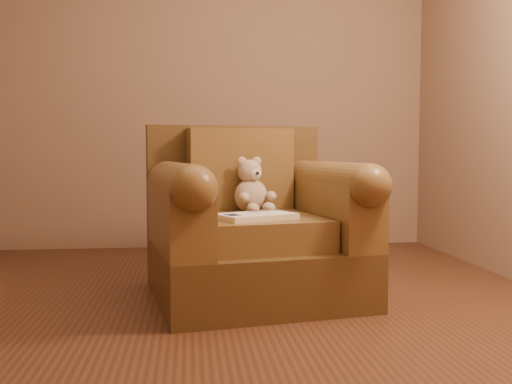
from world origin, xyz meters
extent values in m
plane|color=#532E1C|center=(0.00, 0.00, 0.00)|extent=(4.00, 4.00, 0.00)
cube|color=#8E6D57|center=(0.00, 2.00, 1.35)|extent=(4.00, 0.02, 2.70)
cube|color=#52391B|center=(0.27, 0.18, 0.16)|extent=(1.28, 1.23, 0.31)
cube|color=#52391B|center=(0.19, 0.64, 0.66)|extent=(1.12, 0.30, 0.69)
cube|color=brown|center=(0.28, 0.12, 0.39)|extent=(0.77, 0.88, 0.17)
cube|color=brown|center=(0.22, 0.50, 0.73)|extent=(0.67, 0.28, 0.50)
cube|color=brown|center=(-0.15, 0.04, 0.49)|extent=(0.38, 0.97, 0.36)
cube|color=brown|center=(0.72, 0.20, 0.49)|extent=(0.38, 0.97, 0.36)
cylinder|color=brown|center=(-0.15, 0.04, 0.67)|extent=(0.38, 0.97, 0.22)
cylinder|color=brown|center=(0.72, 0.20, 0.67)|extent=(0.38, 0.97, 0.22)
ellipsoid|color=tan|center=(0.27, 0.33, 0.57)|extent=(0.20, 0.18, 0.21)
sphere|color=tan|center=(0.26, 0.34, 0.72)|extent=(0.14, 0.14, 0.14)
ellipsoid|color=tan|center=(0.21, 0.33, 0.78)|extent=(0.06, 0.03, 0.06)
ellipsoid|color=tan|center=(0.31, 0.37, 0.78)|extent=(0.06, 0.03, 0.06)
ellipsoid|color=beige|center=(0.29, 0.28, 0.70)|extent=(0.07, 0.05, 0.06)
sphere|color=black|center=(0.30, 0.26, 0.71)|extent=(0.02, 0.02, 0.02)
ellipsoid|color=tan|center=(0.22, 0.22, 0.57)|extent=(0.07, 0.13, 0.07)
ellipsoid|color=tan|center=(0.38, 0.29, 0.57)|extent=(0.07, 0.13, 0.07)
ellipsoid|color=tan|center=(0.27, 0.20, 0.51)|extent=(0.08, 0.13, 0.07)
ellipsoid|color=tan|center=(0.36, 0.24, 0.51)|extent=(0.08, 0.13, 0.07)
cube|color=beige|center=(0.26, -0.04, 0.49)|extent=(0.46, 0.39, 0.03)
cube|color=white|center=(0.17, -0.08, 0.51)|extent=(0.28, 0.30, 0.00)
cube|color=white|center=(0.35, 0.00, 0.51)|extent=(0.28, 0.30, 0.00)
cube|color=beige|center=(0.26, -0.04, 0.51)|extent=(0.11, 0.22, 0.00)
cube|color=#0F1638|center=(0.13, -0.10, 0.51)|extent=(0.10, 0.10, 0.00)
cube|color=slate|center=(0.31, 0.08, 0.51)|extent=(0.18, 0.12, 0.00)
cylinder|color=#C88237|center=(0.69, 1.05, 0.01)|extent=(0.29, 0.29, 0.02)
cylinder|color=#C88237|center=(0.69, 1.05, 0.25)|extent=(0.03, 0.03, 0.47)
cylinder|color=#C88237|center=(0.69, 1.05, 0.49)|extent=(0.36, 0.36, 0.02)
cylinder|color=#C88237|center=(0.69, 1.05, 0.48)|extent=(0.03, 0.03, 0.02)
camera|label=1|loc=(-0.10, -3.03, 0.83)|focal=40.00mm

